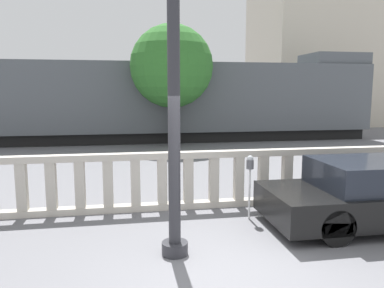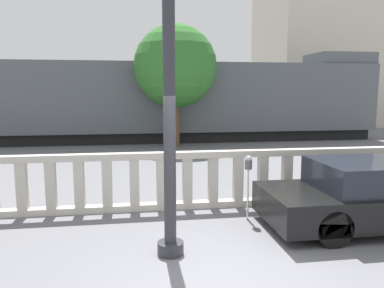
{
  "view_description": "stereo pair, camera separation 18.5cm",
  "coord_description": "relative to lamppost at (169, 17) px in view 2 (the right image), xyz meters",
  "views": [
    {
      "loc": [
        -1.28,
        -4.76,
        2.57
      ],
      "look_at": [
        0.25,
        4.14,
        1.29
      ],
      "focal_mm": 35.0,
      "sensor_mm": 36.0,
      "label": 1
    },
    {
      "loc": [
        -1.1,
        -4.79,
        2.57
      ],
      "look_at": [
        0.25,
        4.14,
        1.29
      ],
      "focal_mm": 35.0,
      "sensor_mm": 36.0,
      "label": 2
    }
  ],
  "objects": [
    {
      "name": "balustrade",
      "position": [
        0.59,
        2.3,
        -3.0
      ],
      "size": [
        16.99,
        0.24,
        1.27
      ],
      "color": "#BCB5A8",
      "rests_on": "ground"
    },
    {
      "name": "building_block",
      "position": [
        14.17,
        22.09,
        2.17
      ],
      "size": [
        9.54,
        7.76,
        11.6
      ],
      "color": "beige",
      "rests_on": "ground"
    },
    {
      "name": "ground_plane",
      "position": [
        0.59,
        -0.84,
        -3.63
      ],
      "size": [
        160.0,
        160.0,
        0.0
      ],
      "primitive_type": "plane",
      "color": "slate"
    },
    {
      "name": "lamppost",
      "position": [
        0.0,
        0.0,
        0.0
      ],
      "size": [
        0.42,
        0.42,
        6.83
      ],
      "color": "#2D2D33",
      "rests_on": "ground"
    },
    {
      "name": "train_near",
      "position": [
        1.19,
        13.66,
        -1.56
      ],
      "size": [
        21.92,
        2.78,
        4.56
      ],
      "color": "black",
      "rests_on": "ground"
    },
    {
      "name": "parked_car",
      "position": [
        4.05,
        0.68,
        -3.03
      ],
      "size": [
        4.52,
        1.8,
        1.27
      ],
      "rotation": [
        0.0,
        0.0,
        -0.15
      ],
      "color": "black",
      "rests_on": "ground"
    },
    {
      "name": "parking_meter",
      "position": [
        1.69,
        1.39,
        -2.61
      ],
      "size": [
        0.15,
        0.15,
        1.31
      ],
      "color": "silver",
      "rests_on": "ground"
    },
    {
      "name": "tree_left",
      "position": [
        1.34,
        11.65,
        0.04
      ],
      "size": [
        3.78,
        3.78,
        5.58
      ],
      "color": "brown",
      "rests_on": "ground"
    }
  ]
}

